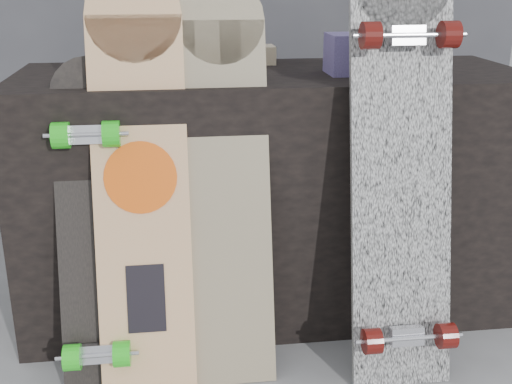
{
  "coord_description": "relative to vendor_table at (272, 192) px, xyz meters",
  "views": [
    {
      "loc": [
        -0.31,
        -1.5,
        1.11
      ],
      "look_at": [
        -0.09,
        0.2,
        0.51
      ],
      "focal_mm": 45.0,
      "sensor_mm": 36.0,
      "label": 1
    }
  ],
  "objects": [
    {
      "name": "ground",
      "position": [
        0.0,
        -0.5,
        -0.4
      ],
      "size": [
        60.0,
        60.0,
        0.0
      ],
      "primitive_type": "plane",
      "color": "slate",
      "rests_on": "ground"
    },
    {
      "name": "vendor_table",
      "position": [
        0.0,
        0.0,
        0.0
      ],
      "size": [
        1.6,
        0.6,
        0.8
      ],
      "primitive_type": "cube",
      "color": "black",
      "rests_on": "ground"
    },
    {
      "name": "merch_box_purple",
      "position": [
        -0.28,
        0.1,
        0.45
      ],
      "size": [
        0.18,
        0.12,
        0.1
      ],
      "primitive_type": "cube",
      "color": "#3B3164",
      "rests_on": "vendor_table"
    },
    {
      "name": "merch_box_small",
      "position": [
        0.23,
        -0.07,
        0.46
      ],
      "size": [
        0.14,
        0.14,
        0.12
      ],
      "primitive_type": "cube",
      "color": "#3B3164",
      "rests_on": "vendor_table"
    },
    {
      "name": "merch_box_flat",
      "position": [
        -0.08,
        0.19,
        0.43
      ],
      "size": [
        0.22,
        0.1,
        0.06
      ],
      "primitive_type": "cube",
      "color": "#D1B78C",
      "rests_on": "vendor_table"
    },
    {
      "name": "longboard_geisha",
      "position": [
        -0.41,
        -0.33,
        0.19
      ],
      "size": [
        0.26,
        0.33,
        1.12
      ],
      "rotation": [
        -0.28,
        0.0,
        0.0
      ],
      "color": "beige",
      "rests_on": "ground"
    },
    {
      "name": "longboard_celtic",
      "position": [
        -0.18,
        -0.32,
        0.18
      ],
      "size": [
        0.24,
        0.31,
        1.09
      ],
      "rotation": [
        -0.27,
        0.0,
        0.0
      ],
      "color": "beige",
      "rests_on": "ground"
    },
    {
      "name": "longboard_cascadia",
      "position": [
        0.29,
        -0.41,
        0.24
      ],
      "size": [
        0.28,
        0.34,
        1.22
      ],
      "rotation": [
        -0.21,
        0.0,
        0.0
      ],
      "color": "silver",
      "rests_on": "ground"
    },
    {
      "name": "skateboard_dark",
      "position": [
        -0.54,
        -0.34,
        0.05
      ],
      "size": [
        0.2,
        0.33,
        0.89
      ],
      "rotation": [
        -0.29,
        0.0,
        0.0
      ],
      "color": "black",
      "rests_on": "ground"
    }
  ]
}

